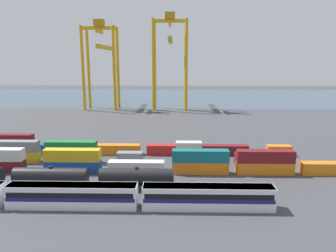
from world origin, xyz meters
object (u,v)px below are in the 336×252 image
object	(u,v)px
shipping_container_4	(136,167)
shipping_container_24	(279,150)
shipping_container_2	(73,166)
gantry_crane_central	(170,52)
freight_tank_row	(51,178)
shipping_container_15	(189,158)
gantry_crane_west	(102,56)
passenger_train	(72,195)

from	to	relation	value
shipping_container_4	shipping_container_24	bearing A→B (deg)	21.53
shipping_container_2	gantry_crane_central	distance (m)	102.29
freight_tank_row	gantry_crane_central	bearing A→B (deg)	78.88
shipping_container_15	shipping_container_4	bearing A→B (deg)	-149.21
shipping_container_4	shipping_container_24	world-z (taller)	same
shipping_container_24	shipping_container_15	bearing A→B (deg)	-163.57
freight_tank_row	shipping_container_15	size ratio (longest dim) A/B	7.72
freight_tank_row	gantry_crane_central	size ratio (longest dim) A/B	1.00
shipping_container_4	shipping_container_15	world-z (taller)	same
shipping_container_2	shipping_container_24	size ratio (longest dim) A/B	2.00
shipping_container_15	gantry_crane_west	distance (m)	101.65
freight_tank_row	shipping_container_4	distance (m)	17.60
shipping_container_15	gantry_crane_central	xyz separation A→B (m)	(-5.99, 89.79, 27.10)
shipping_container_4	shipping_container_15	distance (m)	13.50
shipping_container_15	shipping_container_24	xyz separation A→B (m)	(23.44, 6.91, 0.00)
gantry_crane_west	gantry_crane_central	bearing A→B (deg)	-0.15
shipping_container_24	freight_tank_row	bearing A→B (deg)	-155.63
shipping_container_24	gantry_crane_west	size ratio (longest dim) A/B	0.14
shipping_container_2	gantry_crane_west	size ratio (longest dim) A/B	0.28
shipping_container_2	passenger_train	bearing A→B (deg)	-72.51
shipping_container_24	gantry_crane_central	bearing A→B (deg)	109.55
freight_tank_row	shipping_container_24	distance (m)	55.10
gantry_crane_west	shipping_container_24	bearing A→B (deg)	-52.45
freight_tank_row	gantry_crane_west	size ratio (longest dim) A/B	1.07
shipping_container_4	gantry_crane_west	distance (m)	104.03
shipping_container_4	gantry_crane_central	bearing A→B (deg)	86.68
passenger_train	shipping_container_2	bearing A→B (deg)	107.49
passenger_train	freight_tank_row	xyz separation A→B (m)	(-6.62, 7.86, -0.08)
passenger_train	gantry_crane_central	bearing A→B (deg)	82.89
freight_tank_row	gantry_crane_central	xyz separation A→B (m)	(20.76, 105.61, 26.34)
passenger_train	gantry_crane_central	size ratio (longest dim) A/B	1.42
shipping_container_4	gantry_crane_central	size ratio (longest dim) A/B	0.26
gantry_crane_west	freight_tank_row	bearing A→B (deg)	-82.67
gantry_crane_west	gantry_crane_central	xyz separation A→B (m)	(34.35, -0.09, 2.05)
shipping_container_15	gantry_crane_west	bearing A→B (deg)	114.17
freight_tank_row	shipping_container_4	bearing A→B (deg)	30.45
passenger_train	shipping_container_2	distance (m)	17.61
passenger_train	gantry_crane_central	distance (m)	117.33
shipping_container_4	freight_tank_row	bearing A→B (deg)	-149.55
shipping_container_15	passenger_train	bearing A→B (deg)	-130.37
shipping_container_15	gantry_crane_central	size ratio (longest dim) A/B	0.13
gantry_crane_central	passenger_train	bearing A→B (deg)	-97.11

